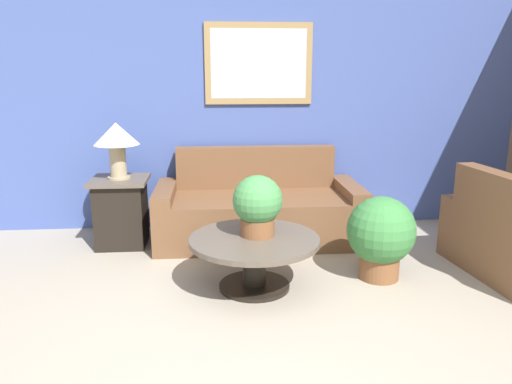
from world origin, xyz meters
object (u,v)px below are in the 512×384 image
Objects in this scene: table_lamp at (116,139)px; potted_plant_on_table at (258,204)px; side_table at (121,211)px; coffee_table at (255,251)px; couch_main at (258,211)px; potted_plant_floor at (381,234)px.

table_lamp is 1.63m from potted_plant_on_table.
side_table is at bearing 0.00° from table_lamp.
table_lamp is at bearing 137.60° from coffee_table.
coffee_table is 2.13× the size of potted_plant_on_table.
couch_main reaches higher than potted_plant_floor.
table_lamp reaches higher than couch_main.
potted_plant_on_table is (-0.10, -1.09, 0.37)m from couch_main.
coffee_table is at bearing -96.25° from couch_main.
table_lamp reaches higher than potted_plant_floor.
couch_main is 4.23× the size of potted_plant_on_table.
potted_plant_on_table is 0.69× the size of potted_plant_floor.
potted_plant_on_table reaches higher than potted_plant_floor.
side_table is 2.40m from potted_plant_floor.
table_lamp is at bearing 139.66° from potted_plant_on_table.
potted_plant_floor is at bearing 2.91° from potted_plant_on_table.
couch_main is 1.50m from table_lamp.
couch_main is 1.15m from coffee_table.
potted_plant_on_table is at bearing 65.25° from coffee_table.
potted_plant_on_table is (1.21, -1.03, 0.32)m from side_table.
potted_plant_floor is at bearing -23.98° from side_table.
table_lamp is 0.77× the size of potted_plant_floor.
side_table is 0.69m from table_lamp.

